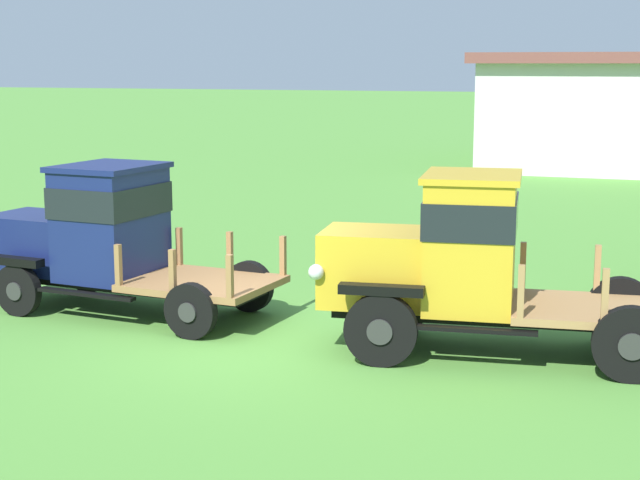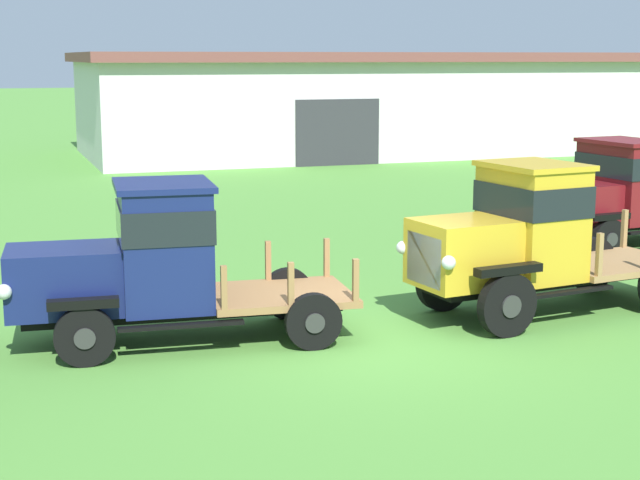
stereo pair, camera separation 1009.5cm
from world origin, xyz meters
TOP-DOWN VIEW (x-y plane):
  - ground_plane at (0.00, 0.00)m, footprint 240.00×240.00m
  - vintage_truck_second_in_line at (-2.80, 1.00)m, footprint 4.87×2.16m
  - vintage_truck_midrow_center at (2.76, 0.61)m, footprint 4.83×2.30m
  - oil_drum_beside_row at (-6.43, 5.54)m, footprint 0.61×0.61m

SIDE VIEW (x-z plane):
  - ground_plane at x=0.00m, z-range 0.00..0.00m
  - oil_drum_beside_row at x=-6.43m, z-range 0.00..0.83m
  - vintage_truck_second_in_line at x=-2.80m, z-range 0.04..2.27m
  - vintage_truck_midrow_center at x=2.76m, z-range 0.04..2.38m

